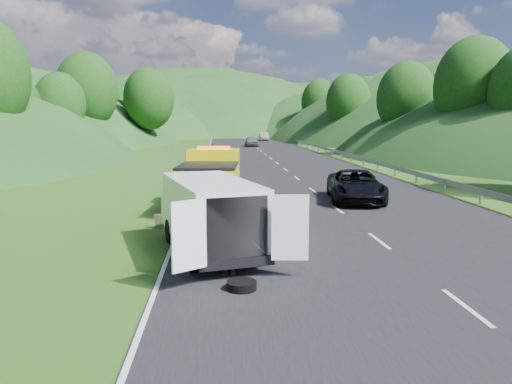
{
  "coord_description": "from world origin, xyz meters",
  "views": [
    {
      "loc": [
        -2.33,
        -18.03,
        4.08
      ],
      "look_at": [
        -0.95,
        0.93,
        1.3
      ],
      "focal_mm": 35.0,
      "sensor_mm": 36.0,
      "label": 1
    }
  ],
  "objects": [
    {
      "name": "road_surface",
      "position": [
        3.0,
        40.0,
        0.01
      ],
      "size": [
        14.0,
        200.0,
        0.02
      ],
      "primitive_type": "cube",
      "color": "black",
      "rests_on": "ground"
    },
    {
      "name": "child",
      "position": [
        -2.45,
        -1.21,
        0.0
      ],
      "size": [
        0.64,
        0.59,
        1.05
      ],
      "primitive_type": "imported",
      "rotation": [
        0.0,
        0.0,
        -0.49
      ],
      "color": "tan",
      "rests_on": "ground"
    },
    {
      "name": "hills_backdrop",
      "position": [
        6.5,
        134.7,
        0.0
      ],
      "size": [
        201.0,
        288.6,
        44.0
      ],
      "primitive_type": null,
      "color": "#2D5B23",
      "rests_on": "ground"
    },
    {
      "name": "tree_line_left",
      "position": [
        -19.0,
        60.0,
        0.0
      ],
      "size": [
        14.0,
        140.0,
        14.0
      ],
      "primitive_type": null,
      "color": "#225218",
      "rests_on": "ground"
    },
    {
      "name": "guardrail",
      "position": [
        10.3,
        52.5,
        0.0
      ],
      "size": [
        0.06,
        140.0,
        1.52
      ],
      "primitive_type": "cube",
      "color": "gray",
      "rests_on": "ground"
    },
    {
      "name": "ground",
      "position": [
        0.0,
        0.0,
        0.0
      ],
      "size": [
        320.0,
        320.0,
        0.0
      ],
      "primitive_type": "plane",
      "color": "#38661E",
      "rests_on": "ground"
    },
    {
      "name": "tree_line_right",
      "position": [
        23.0,
        60.0,
        0.0
      ],
      "size": [
        14.0,
        140.0,
        14.0
      ],
      "primitive_type": null,
      "color": "#225218",
      "rests_on": "ground"
    },
    {
      "name": "dist_car_b",
      "position": [
        6.19,
        78.19,
        0.0
      ],
      "size": [
        1.61,
        4.63,
        1.52
      ],
      "primitive_type": "imported",
      "color": "#835757",
      "rests_on": "ground"
    },
    {
      "name": "woman",
      "position": [
        -3.37,
        0.19,
        0.0
      ],
      "size": [
        0.54,
        0.66,
        1.59
      ],
      "primitive_type": "imported",
      "rotation": [
        0.0,
        0.0,
        1.35
      ],
      "color": "white",
      "rests_on": "ground"
    },
    {
      "name": "tow_truck",
      "position": [
        -2.71,
        4.75,
        1.37
      ],
      "size": [
        2.94,
        6.71,
        2.81
      ],
      "rotation": [
        0.0,
        0.0,
        -0.08
      ],
      "color": "black",
      "rests_on": "ground"
    },
    {
      "name": "passing_suv",
      "position": [
        4.43,
        6.23,
        0.0
      ],
      "size": [
        3.35,
        5.87,
        1.54
      ],
      "primitive_type": "imported",
      "rotation": [
        0.0,
        0.0,
        -0.15
      ],
      "color": "black",
      "rests_on": "ground"
    },
    {
      "name": "suitcase",
      "position": [
        -4.63,
        0.6,
        0.26
      ],
      "size": [
        0.34,
        0.2,
        0.53
      ],
      "primitive_type": "cube",
      "rotation": [
        0.0,
        0.0,
        -0.05
      ],
      "color": "#555440",
      "rests_on": "ground"
    },
    {
      "name": "worker",
      "position": [
        -2.11,
        -5.29,
        0.0
      ],
      "size": [
        1.15,
        0.7,
        1.72
      ],
      "primitive_type": "imported",
      "rotation": [
        0.0,
        0.0,
        0.06
      ],
      "color": "black",
      "rests_on": "ground"
    },
    {
      "name": "spare_tire",
      "position": [
        -1.84,
        -6.5,
        0.0
      ],
      "size": [
        0.74,
        0.74,
        0.2
      ],
      "primitive_type": "cylinder",
      "color": "black",
      "rests_on": "ground"
    },
    {
      "name": "dist_car_a",
      "position": [
        2.52,
        57.63,
        0.0
      ],
      "size": [
        1.89,
        4.69,
        1.6
      ],
      "primitive_type": "imported",
      "color": "#545359",
      "rests_on": "ground"
    },
    {
      "name": "white_van",
      "position": [
        -2.66,
        -3.01,
        1.29
      ],
      "size": [
        4.34,
        6.89,
        2.28
      ],
      "rotation": [
        0.0,
        0.0,
        0.27
      ],
      "color": "black",
      "rests_on": "ground"
    }
  ]
}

